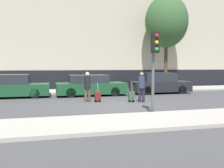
% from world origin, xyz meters
% --- Properties ---
extents(ground_plane, '(80.00, 80.00, 0.00)m').
position_xyz_m(ground_plane, '(0.00, 0.00, 0.00)').
color(ground_plane, '#424244').
extents(sidewalk_near, '(28.00, 2.50, 0.12)m').
position_xyz_m(sidewalk_near, '(0.00, -3.75, 0.06)').
color(sidewalk_near, '#A39E93').
rests_on(sidewalk_near, ground_plane).
extents(sidewalk_far, '(28.00, 3.00, 0.12)m').
position_xyz_m(sidewalk_far, '(0.00, 7.00, 0.06)').
color(sidewalk_far, '#A39E93').
rests_on(sidewalk_far, ground_plane).
extents(building_facade, '(28.00, 2.98, 13.66)m').
position_xyz_m(building_facade, '(0.00, 10.66, 6.81)').
color(building_facade, '#B7AD99').
rests_on(building_facade, ground_plane).
extents(parked_car_0, '(4.59, 1.73, 1.44)m').
position_xyz_m(parked_car_0, '(-5.40, 4.68, 0.67)').
color(parked_car_0, '#194728').
rests_on(parked_car_0, ground_plane).
extents(parked_car_1, '(4.57, 1.88, 1.37)m').
position_xyz_m(parked_car_1, '(-0.40, 4.59, 0.65)').
color(parked_car_1, '#194728').
rests_on(parked_car_1, ground_plane).
extents(parked_car_2, '(4.19, 1.81, 1.47)m').
position_xyz_m(parked_car_2, '(4.65, 4.75, 0.68)').
color(parked_car_2, black).
rests_on(parked_car_2, ground_plane).
extents(pedestrian_left, '(0.35, 0.34, 1.63)m').
position_xyz_m(pedestrian_left, '(-1.05, 1.62, 0.92)').
color(pedestrian_left, '#4C4233').
rests_on(pedestrian_left, ground_plane).
extents(trolley_left, '(0.34, 0.29, 1.08)m').
position_xyz_m(trolley_left, '(-0.51, 1.53, 0.33)').
color(trolley_left, maroon).
rests_on(trolley_left, ground_plane).
extents(pedestrian_right, '(0.34, 0.34, 1.63)m').
position_xyz_m(pedestrian_right, '(1.80, 0.87, 0.92)').
color(pedestrian_right, '#23232D').
rests_on(pedestrian_right, ground_plane).
extents(trolley_right, '(0.34, 0.29, 1.10)m').
position_xyz_m(trolley_right, '(1.29, 1.07, 0.34)').
color(trolley_right, '#335138').
rests_on(trolley_right, ground_plane).
extents(traffic_light, '(0.28, 0.47, 3.30)m').
position_xyz_m(traffic_light, '(1.08, -2.37, 2.37)').
color(traffic_light, '#515154').
rests_on(traffic_light, ground_plane).
extents(parked_bicycle, '(1.77, 0.06, 0.96)m').
position_xyz_m(parked_bicycle, '(3.26, 6.86, 0.49)').
color(parked_bicycle, black).
rests_on(parked_bicycle, sidewalk_far).
extents(bare_tree_near_crossing, '(3.50, 3.50, 7.63)m').
position_xyz_m(bare_tree_near_crossing, '(6.39, 7.27, 5.59)').
color(bare_tree_near_crossing, '#4C3826').
rests_on(bare_tree_near_crossing, sidewalk_far).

